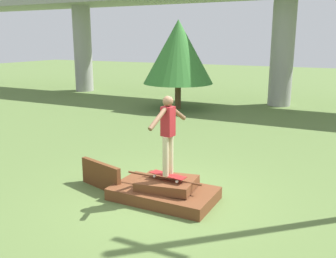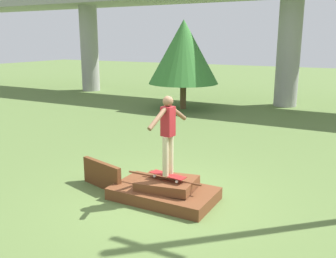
% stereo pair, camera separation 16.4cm
% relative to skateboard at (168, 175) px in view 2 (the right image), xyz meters
% --- Properties ---
extents(ground_plane, '(80.00, 80.00, 0.00)m').
position_rel_skateboard_xyz_m(ground_plane, '(-0.12, 0.04, -0.55)').
color(ground_plane, '#567038').
extents(scrap_pile, '(2.11, 1.22, 0.48)m').
position_rel_skateboard_xyz_m(scrap_pile, '(-0.10, 0.04, -0.38)').
color(scrap_pile, brown).
rests_on(scrap_pile, ground_plane).
extents(scrap_plank_loose, '(1.21, 0.43, 0.59)m').
position_rel_skateboard_xyz_m(scrap_plank_loose, '(-1.62, -0.06, -0.26)').
color(scrap_plank_loose, '#5B3319').
rests_on(scrap_plank_loose, ground_plane).
extents(skateboard, '(0.80, 0.31, 0.09)m').
position_rel_skateboard_xyz_m(skateboard, '(0.00, 0.00, 0.00)').
color(skateboard, maroon).
rests_on(skateboard, scrap_pile).
extents(skater, '(0.25, 1.22, 1.59)m').
position_rel_skateboard_xyz_m(skater, '(-0.00, 0.00, 0.93)').
color(skater, '#C6B78E').
rests_on(skater, skateboard).
extents(tree_behind_left, '(3.24, 3.24, 4.08)m').
position_rel_skateboard_xyz_m(tree_behind_left, '(-4.23, 9.53, 2.08)').
color(tree_behind_left, brown).
rests_on(tree_behind_left, ground_plane).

